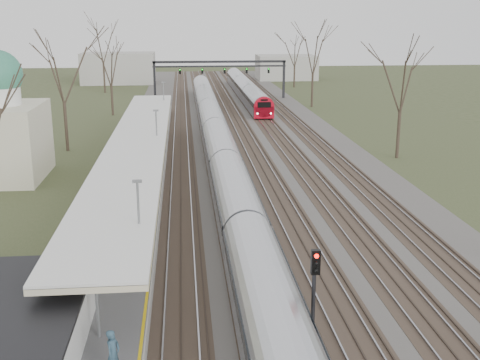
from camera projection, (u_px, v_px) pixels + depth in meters
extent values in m
cube|color=#474442|center=(235.00, 134.00, 67.06)|extent=(24.00, 160.00, 0.10)
cube|color=#4C3828|center=(181.00, 135.00, 66.49)|extent=(2.60, 160.00, 0.06)
cube|color=gray|center=(174.00, 134.00, 66.41)|extent=(0.07, 160.00, 0.12)
cube|color=gray|center=(187.00, 134.00, 66.54)|extent=(0.07, 160.00, 0.12)
cube|color=#4C3828|center=(212.00, 134.00, 66.82)|extent=(2.60, 160.00, 0.06)
cube|color=gray|center=(206.00, 134.00, 66.73)|extent=(0.07, 160.00, 0.12)
cube|color=gray|center=(219.00, 134.00, 66.86)|extent=(0.07, 160.00, 0.12)
cube|color=#4C3828|center=(244.00, 134.00, 67.14)|extent=(2.60, 160.00, 0.06)
cube|color=gray|center=(237.00, 133.00, 67.05)|extent=(0.07, 160.00, 0.12)
cube|color=gray|center=(250.00, 133.00, 67.18)|extent=(0.07, 160.00, 0.12)
cube|color=#4C3828|center=(275.00, 133.00, 67.46)|extent=(2.60, 160.00, 0.06)
cube|color=gray|center=(268.00, 133.00, 67.37)|extent=(0.07, 160.00, 0.12)
cube|color=gray|center=(281.00, 132.00, 67.51)|extent=(0.07, 160.00, 0.12)
cube|color=#4C3828|center=(305.00, 133.00, 67.78)|extent=(2.60, 160.00, 0.06)
cube|color=gray|center=(299.00, 132.00, 67.70)|extent=(0.07, 160.00, 0.12)
cube|color=gray|center=(312.00, 132.00, 67.83)|extent=(0.07, 160.00, 0.12)
cube|color=#9E9B93|center=(143.00, 171.00, 49.30)|extent=(3.50, 69.00, 1.00)
cylinder|color=slate|center=(97.00, 301.00, 22.36)|extent=(0.14, 0.14, 3.00)
cylinder|color=slate|center=(119.00, 228.00, 30.04)|extent=(0.14, 0.14, 3.00)
cylinder|color=slate|center=(131.00, 185.00, 37.73)|extent=(0.14, 0.14, 3.00)
cylinder|color=slate|center=(140.00, 157.00, 45.41)|extent=(0.14, 0.14, 3.00)
cylinder|color=slate|center=(145.00, 136.00, 53.09)|extent=(0.14, 0.14, 3.00)
cylinder|color=slate|center=(150.00, 121.00, 60.78)|extent=(0.14, 0.14, 3.00)
cube|color=silver|center=(138.00, 139.00, 44.04)|extent=(4.10, 50.00, 0.12)
cube|color=beige|center=(138.00, 141.00, 44.09)|extent=(4.10, 50.00, 0.25)
cube|color=black|center=(155.00, 81.00, 94.18)|extent=(0.35, 0.35, 6.00)
cube|color=black|center=(284.00, 80.00, 96.06)|extent=(0.35, 0.35, 6.00)
cube|color=black|center=(220.00, 62.00, 94.36)|extent=(21.00, 0.35, 0.35)
cube|color=black|center=(220.00, 66.00, 94.54)|extent=(21.00, 0.25, 0.25)
cube|color=black|center=(180.00, 71.00, 93.96)|extent=(0.32, 0.22, 0.85)
sphere|color=#0CFF19|center=(180.00, 70.00, 93.76)|extent=(0.16, 0.16, 0.16)
cube|color=black|center=(202.00, 71.00, 94.28)|extent=(0.32, 0.22, 0.85)
sphere|color=#0CFF19|center=(202.00, 69.00, 94.08)|extent=(0.16, 0.16, 0.16)
cube|color=black|center=(225.00, 71.00, 94.60)|extent=(0.32, 0.22, 0.85)
sphere|color=#0CFF19|center=(225.00, 69.00, 94.40)|extent=(0.16, 0.16, 0.16)
cube|color=black|center=(247.00, 71.00, 94.93)|extent=(0.32, 0.22, 0.85)
sphere|color=#0CFF19|center=(247.00, 69.00, 94.73)|extent=(0.16, 0.16, 0.16)
cube|color=black|center=(269.00, 70.00, 95.25)|extent=(0.32, 0.22, 0.85)
sphere|color=#0CFF19|center=(269.00, 69.00, 95.05)|extent=(0.16, 0.16, 0.16)
cylinder|color=#2D231C|center=(66.00, 126.00, 58.13)|extent=(0.30, 0.30, 4.95)
cylinder|color=#2D231C|center=(398.00, 135.00, 55.28)|extent=(0.30, 0.30, 4.50)
cube|color=#A9ABB3|center=(215.00, 136.00, 60.40)|extent=(2.55, 90.00, 1.60)
cylinder|color=#A9ABB3|center=(215.00, 130.00, 60.23)|extent=(2.60, 89.70, 2.60)
cube|color=black|center=(215.00, 129.00, 60.21)|extent=(2.62, 89.40, 0.55)
cube|color=black|center=(216.00, 145.00, 60.64)|extent=(1.80, 89.00, 0.35)
cube|color=#A9ABB3|center=(246.00, 91.00, 97.38)|extent=(2.55, 45.00, 1.60)
cylinder|color=#A9ABB3|center=(246.00, 87.00, 97.21)|extent=(2.60, 44.70, 2.60)
cube|color=black|center=(246.00, 86.00, 97.18)|extent=(2.62, 44.40, 0.55)
cube|color=#AD091A|center=(264.00, 112.00, 75.87)|extent=(2.55, 0.50, 1.50)
cylinder|color=#AD091A|center=(264.00, 107.00, 75.74)|extent=(2.60, 0.60, 2.60)
cube|color=black|center=(264.00, 105.00, 75.40)|extent=(1.70, 0.12, 0.70)
sphere|color=white|center=(257.00, 114.00, 75.63)|extent=(0.22, 0.22, 0.22)
sphere|color=white|center=(271.00, 113.00, 75.79)|extent=(0.22, 0.22, 0.22)
cube|color=black|center=(246.00, 97.00, 97.62)|extent=(1.80, 44.00, 0.35)
imported|color=#2D4858|center=(113.00, 354.00, 20.06)|extent=(0.63, 0.73, 1.70)
cylinder|color=black|center=(313.00, 298.00, 23.69)|extent=(0.16, 0.16, 4.00)
cube|color=black|center=(316.00, 262.00, 23.12)|extent=(0.35, 0.22, 1.00)
sphere|color=#FF0C05|center=(317.00, 256.00, 22.92)|extent=(0.18, 0.18, 0.18)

